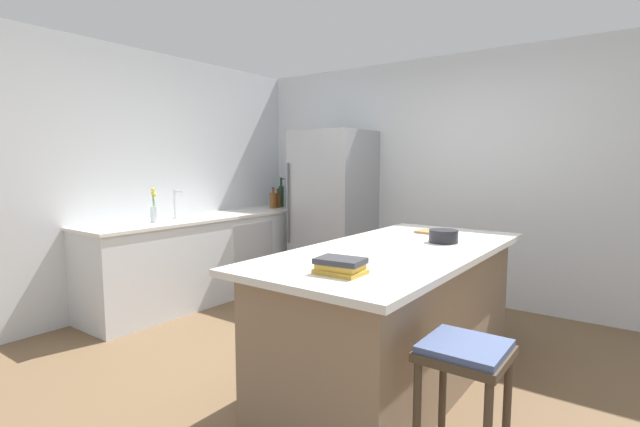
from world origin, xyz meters
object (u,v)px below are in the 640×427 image
Objects in this scene: soda_bottle at (284,195)px; mixing_bowl at (443,236)px; kitchen_island at (396,314)px; syrup_bottle at (278,200)px; whiskey_bottle at (273,200)px; cutting_board at (435,232)px; sink_faucet at (176,204)px; bar_stool at (464,371)px; cookbook_stack at (340,266)px; refrigerator at (333,210)px; flower_vase at (154,212)px; wine_bottle at (281,195)px.

mixing_bowl is at bearing -28.30° from soda_bottle.
syrup_bottle reaches higher than kitchen_island.
whiskey_bottle reaches higher than kitchen_island.
kitchen_island is at bearing -113.63° from mixing_bowl.
sink_faucet is at bearing -167.53° from cutting_board.
bar_stool is 2.72× the size of cookbook_stack.
syrup_bottle is (-2.53, 1.68, 0.54)m from kitchen_island.
kitchen_island is at bearing -33.54° from syrup_bottle.
syrup_bottle reaches higher than cookbook_stack.
refrigerator reaches higher than kitchen_island.
flower_vase is at bearing 168.63° from bar_stool.
bar_stool is at bearing -47.32° from kitchen_island.
refrigerator reaches higher than cookbook_stack.
refrigerator is at bearing 144.59° from mixing_bowl.
cutting_board is at bearing 116.60° from bar_stool.
bar_stool is 1.91× the size of soda_bottle.
syrup_bottle is at bearing 159.32° from cutting_board.
mixing_bowl is 0.67× the size of cutting_board.
mixing_bowl is at bearing -27.08° from wine_bottle.
refrigerator is at bearing 65.70° from flower_vase.
wine_bottle is 1.57× the size of syrup_bottle.
syrup_bottle is 1.20× the size of mixing_bowl.
cookbook_stack is (2.59, -0.68, -0.05)m from flower_vase.
sink_faucet is 1.60m from wine_bottle.
kitchen_island is at bearing 96.16° from cookbook_stack.
cookbook_stack is at bearing -20.17° from sink_faucet.
cutting_board is at bearing -20.68° from syrup_bottle.
flower_vase is 2.62m from cutting_board.
cookbook_stack is at bearing -54.79° from refrigerator.
mixing_bowl is at bearing 66.37° from kitchen_island.
kitchen_island is 6.86× the size of flower_vase.
sink_faucet is at bearing -91.02° from wine_bottle.
refrigerator reaches higher than sink_faucet.
sink_faucet is 2.77m from mixing_bowl.
whiskey_bottle is 1.30× the size of mixing_bowl.
wine_bottle reaches higher than cutting_board.
sink_faucet is 1.49× the size of mixing_bowl.
refrigerator reaches higher than bar_stool.
soda_bottle is at bearing 135.09° from cookbook_stack.
sink_faucet reaches higher than cutting_board.
wine_bottle is at bearing 88.98° from sink_faucet.
sink_faucet reaches higher than kitchen_island.
whiskey_bottle is at bearing 87.22° from sink_faucet.
mixing_bowl is at bearing -35.41° from refrigerator.
cookbook_stack reaches higher than bar_stool.
soda_bottle is (-0.10, 2.01, 0.05)m from flower_vase.
sink_faucet is at bearing 105.55° from flower_vase.
syrup_bottle is (0.03, -0.10, -0.05)m from wine_bottle.
soda_bottle is (-0.92, 0.18, 0.13)m from refrigerator.
bar_stool is 2.09× the size of flower_vase.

